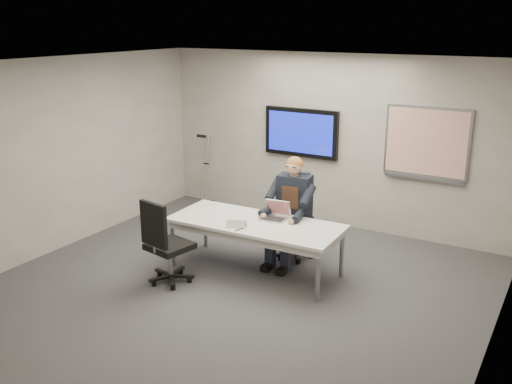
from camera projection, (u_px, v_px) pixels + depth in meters
The scene contains 16 objects.
floor at pixel (231, 292), 7.17m from camera, with size 6.00×6.00×0.02m, color #39393C.
ceiling at pixel (228, 65), 6.36m from camera, with size 6.00×6.00×0.02m, color silver.
wall_back at pixel (330, 141), 9.24m from camera, with size 6.00×0.02×2.80m, color gray.
wall_front at pixel (13, 281), 4.29m from camera, with size 6.00×0.02×2.80m, color gray.
wall_left at pixel (55, 156), 8.22m from camera, with size 0.02×6.00×2.80m, color gray.
wall_right at pixel (499, 231), 5.31m from camera, with size 0.02×6.00×2.80m, color gray.
conference_table at pixel (255, 227), 7.59m from camera, with size 2.34×1.03×0.71m.
tv_display at pixel (301, 133), 9.41m from camera, with size 1.30×0.09×0.80m.
whiteboard at pixel (426, 144), 8.43m from camera, with size 1.25×0.08×1.10m.
office_chair_far at pixel (295, 232), 8.18m from camera, with size 0.71×0.71×1.16m.
office_chair_near at pixel (167, 258), 7.32m from camera, with size 0.64×0.64×1.14m.
seated_person at pixel (288, 222), 7.88m from camera, with size 0.49×0.84×1.50m.
crutch at pixel (207, 169), 10.37m from camera, with size 0.19×0.38×1.38m, color #B4B6BC, non-canonical shape.
laptop at pixel (275, 214), 7.67m from camera, with size 0.37×0.35×0.24m.
name_tent at pixel (237, 224), 7.35m from camera, with size 0.25×0.07×0.10m, color silver, non-canonical shape.
pen at pixel (240, 229), 7.28m from camera, with size 0.01×0.01×0.15m, color black.
Camera 1 is at (3.56, -5.44, 3.29)m, focal length 40.00 mm.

